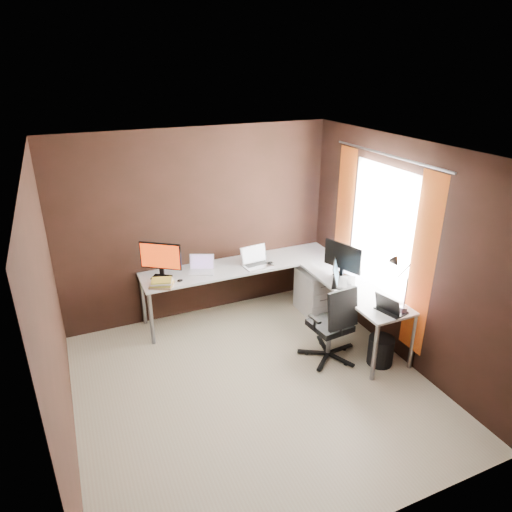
{
  "coord_description": "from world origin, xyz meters",
  "views": [
    {
      "loc": [
        -1.56,
        -3.62,
        3.23
      ],
      "look_at": [
        0.45,
        0.95,
        1.08
      ],
      "focal_mm": 32.0,
      "sensor_mm": 36.0,
      "label": 1
    }
  ],
  "objects_px": {
    "monitor_left": "(161,258)",
    "drawer_pedestal": "(316,291)",
    "desk_lamp": "(399,278)",
    "monitor_right": "(343,258)",
    "book_stack": "(162,283)",
    "laptop_silver": "(256,261)",
    "wastebasket": "(381,351)",
    "laptop_black_big": "(341,279)",
    "office_chair": "(331,337)",
    "laptop_black_small": "(390,308)",
    "laptop_white": "(202,268)"
  },
  "relations": [
    {
      "from": "laptop_black_big",
      "to": "laptop_black_small",
      "type": "bearing_deg",
      "value": -136.83
    },
    {
      "from": "book_stack",
      "to": "office_chair",
      "type": "distance_m",
      "value": 2.1
    },
    {
      "from": "laptop_white",
      "to": "laptop_black_big",
      "type": "relative_size",
      "value": 0.79
    },
    {
      "from": "drawer_pedestal",
      "to": "desk_lamp",
      "type": "bearing_deg",
      "value": -85.57
    },
    {
      "from": "laptop_black_small",
      "to": "book_stack",
      "type": "xyz_separation_m",
      "value": [
        -2.11,
        1.59,
        -0.01
      ]
    },
    {
      "from": "laptop_black_small",
      "to": "book_stack",
      "type": "bearing_deg",
      "value": 39.02
    },
    {
      "from": "book_stack",
      "to": "desk_lamp",
      "type": "xyz_separation_m",
      "value": [
        2.18,
        -1.59,
        0.36
      ]
    },
    {
      "from": "laptop_white",
      "to": "book_stack",
      "type": "relative_size",
      "value": 1.12
    },
    {
      "from": "laptop_white",
      "to": "book_stack",
      "type": "distance_m",
      "value": 0.6
    },
    {
      "from": "wastebasket",
      "to": "book_stack",
      "type": "bearing_deg",
      "value": 144.87
    },
    {
      "from": "wastebasket",
      "to": "desk_lamp",
      "type": "bearing_deg",
      "value": -63.39
    },
    {
      "from": "drawer_pedestal",
      "to": "monitor_left",
      "type": "bearing_deg",
      "value": 169.05
    },
    {
      "from": "monitor_right",
      "to": "laptop_silver",
      "type": "relative_size",
      "value": 1.31
    },
    {
      "from": "drawer_pedestal",
      "to": "laptop_black_big",
      "type": "bearing_deg",
      "value": -94.4
    },
    {
      "from": "laptop_white",
      "to": "desk_lamp",
      "type": "bearing_deg",
      "value": -24.17
    },
    {
      "from": "laptop_silver",
      "to": "office_chair",
      "type": "distance_m",
      "value": 1.44
    },
    {
      "from": "desk_lamp",
      "to": "wastebasket",
      "type": "distance_m",
      "value": 0.96
    },
    {
      "from": "monitor_left",
      "to": "monitor_right",
      "type": "relative_size",
      "value": 0.89
    },
    {
      "from": "desk_lamp",
      "to": "office_chair",
      "type": "bearing_deg",
      "value": 125.03
    },
    {
      "from": "monitor_left",
      "to": "laptop_black_small",
      "type": "relative_size",
      "value": 1.31
    },
    {
      "from": "laptop_silver",
      "to": "book_stack",
      "type": "height_order",
      "value": "laptop_silver"
    },
    {
      "from": "laptop_black_small",
      "to": "office_chair",
      "type": "relative_size",
      "value": 0.37
    },
    {
      "from": "laptop_black_big",
      "to": "office_chair",
      "type": "xyz_separation_m",
      "value": [
        -0.35,
        -0.4,
        -0.5
      ]
    },
    {
      "from": "monitor_left",
      "to": "desk_lamp",
      "type": "height_order",
      "value": "desk_lamp"
    },
    {
      "from": "office_chair",
      "to": "book_stack",
      "type": "bearing_deg",
      "value": 139.47
    },
    {
      "from": "office_chair",
      "to": "monitor_left",
      "type": "bearing_deg",
      "value": 133.37
    },
    {
      "from": "laptop_white",
      "to": "laptop_silver",
      "type": "distance_m",
      "value": 0.72
    },
    {
      "from": "monitor_left",
      "to": "monitor_right",
      "type": "xyz_separation_m",
      "value": [
        2.07,
        -0.88,
        -0.01
      ]
    },
    {
      "from": "monitor_left",
      "to": "monitor_right",
      "type": "height_order",
      "value": "monitor_left"
    },
    {
      "from": "monitor_left",
      "to": "wastebasket",
      "type": "height_order",
      "value": "monitor_left"
    },
    {
      "from": "monitor_left",
      "to": "monitor_right",
      "type": "bearing_deg",
      "value": 12.35
    },
    {
      "from": "drawer_pedestal",
      "to": "monitor_left",
      "type": "xyz_separation_m",
      "value": [
        -2.01,
        0.39,
        0.69
      ]
    },
    {
      "from": "drawer_pedestal",
      "to": "monitor_left",
      "type": "distance_m",
      "value": 2.16
    },
    {
      "from": "book_stack",
      "to": "monitor_left",
      "type": "bearing_deg",
      "value": 76.14
    },
    {
      "from": "desk_lamp",
      "to": "monitor_left",
      "type": "bearing_deg",
      "value": 122.46
    },
    {
      "from": "monitor_left",
      "to": "drawer_pedestal",
      "type": "bearing_deg",
      "value": 24.41
    },
    {
      "from": "monitor_right",
      "to": "book_stack",
      "type": "height_order",
      "value": "monitor_right"
    },
    {
      "from": "laptop_silver",
      "to": "book_stack",
      "type": "bearing_deg",
      "value": 179.5
    },
    {
      "from": "laptop_black_small",
      "to": "laptop_silver",
      "type": "bearing_deg",
      "value": 11.98
    },
    {
      "from": "drawer_pedestal",
      "to": "wastebasket",
      "type": "height_order",
      "value": "drawer_pedestal"
    },
    {
      "from": "drawer_pedestal",
      "to": "desk_lamp",
      "type": "height_order",
      "value": "desk_lamp"
    },
    {
      "from": "book_stack",
      "to": "laptop_black_big",
      "type": "bearing_deg",
      "value": -21.31
    },
    {
      "from": "monitor_left",
      "to": "book_stack",
      "type": "bearing_deg",
      "value": -68.5
    },
    {
      "from": "laptop_black_small",
      "to": "book_stack",
      "type": "relative_size",
      "value": 1.05
    },
    {
      "from": "laptop_black_small",
      "to": "wastebasket",
      "type": "bearing_deg",
      "value": -30.4
    },
    {
      "from": "wastebasket",
      "to": "laptop_black_small",
      "type": "bearing_deg",
      "value": -106.32
    },
    {
      "from": "desk_lamp",
      "to": "laptop_black_small",
      "type": "bearing_deg",
      "value": 163.63
    },
    {
      "from": "laptop_black_small",
      "to": "laptop_black_big",
      "type": "bearing_deg",
      "value": -7.32
    },
    {
      "from": "book_stack",
      "to": "laptop_white",
      "type": "bearing_deg",
      "value": 20.24
    },
    {
      "from": "laptop_silver",
      "to": "laptop_black_big",
      "type": "xyz_separation_m",
      "value": [
        0.74,
        -0.9,
        0.0
      ]
    }
  ]
}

